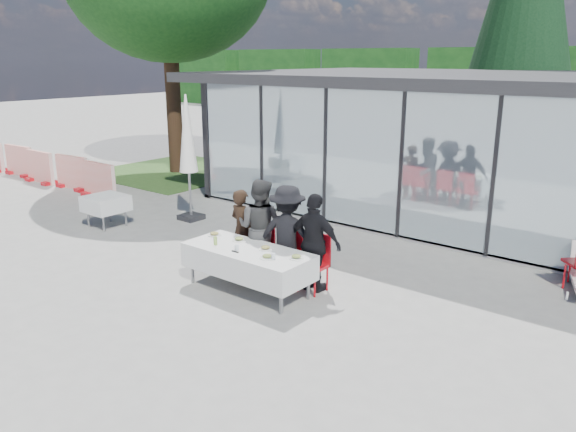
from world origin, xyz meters
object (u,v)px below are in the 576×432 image
object	(u,v)px
plate_b	(239,239)
diner_d	(315,243)
juice_bottle	(215,241)
spare_table_left	(106,204)
market_umbrella	(188,141)
diner_chair_c	(289,253)
diner_chair_d	(316,260)
diner_a	(242,230)
diner_b	(260,227)
plate_d	(296,257)
plate_c	(266,248)
construction_barriers	(42,168)
folded_eyeglasses	(235,252)
diner_c	(288,235)
plate_extra	(267,257)
diner_chair_b	(262,245)
plate_a	(214,234)
diner_chair_a	(243,240)
dining_table	(248,261)

from	to	relation	value
plate_b	diner_d	bearing A→B (deg)	21.15
juice_bottle	spare_table_left	world-z (taller)	juice_bottle
spare_table_left	market_umbrella	world-z (taller)	market_umbrella
diner_chair_c	market_umbrella	world-z (taller)	market_umbrella
diner_chair_c	diner_chair_d	world-z (taller)	same
diner_a	diner_b	xyz separation A→B (m)	(0.45, 0.00, 0.12)
diner_d	plate_b	distance (m)	1.36
juice_bottle	market_umbrella	xyz separation A→B (m)	(-3.46, 2.53, 1.10)
diner_chair_d	plate_d	world-z (taller)	diner_chair_d
diner_chair_c	diner_d	bearing A→B (deg)	-3.45
plate_d	market_umbrella	world-z (taller)	market_umbrella
diner_b	market_umbrella	size ratio (longest dim) A/B	0.59
diner_chair_d	plate_c	distance (m)	0.88
diner_b	construction_barriers	distance (m)	10.70
diner_a	diner_b	bearing A→B (deg)	-170.94
folded_eyeglasses	market_umbrella	distance (m)	4.89
diner_c	juice_bottle	size ratio (longest dim) A/B	12.40
diner_b	plate_d	size ratio (longest dim) A/B	7.34
diner_b	juice_bottle	bearing A→B (deg)	60.74
diner_d	construction_barriers	xyz separation A→B (m)	(-11.77, 1.61, -0.40)
folded_eyeglasses	market_umbrella	bearing A→B (deg)	146.87
plate_extra	folded_eyeglasses	bearing A→B (deg)	-170.35
plate_d	plate_extra	xyz separation A→B (m)	(-0.37, -0.27, 0.00)
diner_chair_b	diner_d	size ratio (longest dim) A/B	0.58
diner_chair_c	folded_eyeglasses	bearing A→B (deg)	-108.38
diner_chair_c	juice_bottle	size ratio (longest dim) A/B	6.94
diner_a	diner_c	world-z (taller)	diner_c
diner_chair_d	plate_a	xyz separation A→B (m)	(-1.81, -0.58, 0.24)
diner_chair_a	plate_d	distance (m)	1.84
plate_b	spare_table_left	distance (m)	4.73
dining_table	diner_a	world-z (taller)	diner_a
diner_chair_d	plate_d	distance (m)	0.67
diner_d	folded_eyeglasses	world-z (taller)	diner_d
plate_b	plate_extra	distance (m)	1.02
diner_b	plate_c	xyz separation A→B (m)	(0.61, -0.56, -0.11)
spare_table_left	plate_extra	bearing A→B (deg)	-8.73
plate_d	market_umbrella	distance (m)	5.55
plate_c	juice_bottle	world-z (taller)	juice_bottle
diner_chair_b	plate_c	distance (m)	0.89
diner_a	juice_bottle	bearing A→B (deg)	112.99
plate_a	plate_d	distance (m)	1.88
diner_chair_a	construction_barriers	world-z (taller)	construction_barriers
plate_a	folded_eyeglasses	bearing A→B (deg)	-24.44
diner_b	plate_extra	xyz separation A→B (m)	(0.90, -0.86, -0.11)
construction_barriers	plate_b	bearing A→B (deg)	-11.29
diner_chair_a	folded_eyeglasses	xyz separation A→B (m)	(0.74, -1.00, 0.22)
diner_c	diner_a	bearing A→B (deg)	-18.58
diner_chair_a	plate_extra	bearing A→B (deg)	-33.60
plate_b	diner_b	bearing A→B (deg)	83.48
diner_b	plate_c	bearing A→B (deg)	122.24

